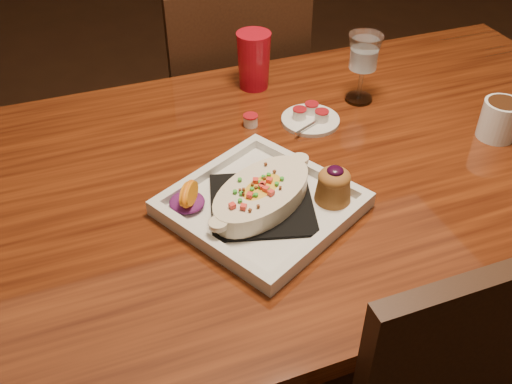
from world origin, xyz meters
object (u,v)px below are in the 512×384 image
object	(u,v)px
chair_far	(230,110)
table	(320,193)
red_tumbler	(254,61)
plate	(267,198)
coffee_mug	(501,118)
saucer	(310,118)
goblet	(364,56)

from	to	relation	value
chair_far	table	bearing A→B (deg)	90.00
table	red_tumbler	size ratio (longest dim) A/B	10.86
table	chair_far	size ratio (longest dim) A/B	1.61
plate	chair_far	bearing A→B (deg)	49.51
table	coffee_mug	bearing A→B (deg)	-8.84
coffee_mug	saucer	distance (m)	0.40
goblet	saucer	distance (m)	0.19
red_tumbler	chair_far	bearing A→B (deg)	84.26
chair_far	coffee_mug	bearing A→B (deg)	119.12
plate	coffee_mug	world-z (taller)	coffee_mug
table	coffee_mug	xyz separation A→B (m)	(0.38, -0.06, 0.14)
table	chair_far	bearing A→B (deg)	90.00
plate	coffee_mug	size ratio (longest dim) A/B	3.54
saucer	goblet	bearing A→B (deg)	18.33
goblet	red_tumbler	size ratio (longest dim) A/B	1.18
chair_far	goblet	xyz separation A→B (m)	(0.18, -0.45, 0.36)
plate	goblet	size ratio (longest dim) A/B	2.45
chair_far	plate	size ratio (longest dim) A/B	2.33
plate	goblet	distance (m)	0.47
coffee_mug	saucer	bearing A→B (deg)	139.08
coffee_mug	red_tumbler	xyz separation A→B (m)	(-0.41, 0.39, 0.02)
table	plate	distance (m)	0.24
plate	coffee_mug	xyz separation A→B (m)	(0.55, 0.05, 0.02)
saucer	coffee_mug	bearing A→B (deg)	-28.65
coffee_mug	red_tumbler	distance (m)	0.57
saucer	red_tumbler	xyz separation A→B (m)	(-0.06, 0.20, 0.06)
plate	red_tumbler	world-z (taller)	red_tumbler
coffee_mug	goblet	size ratio (longest dim) A/B	0.69
table	goblet	size ratio (longest dim) A/B	9.21
table	chair_far	world-z (taller)	chair_far
chair_far	goblet	world-z (taller)	chair_far
saucer	red_tumbler	distance (m)	0.22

